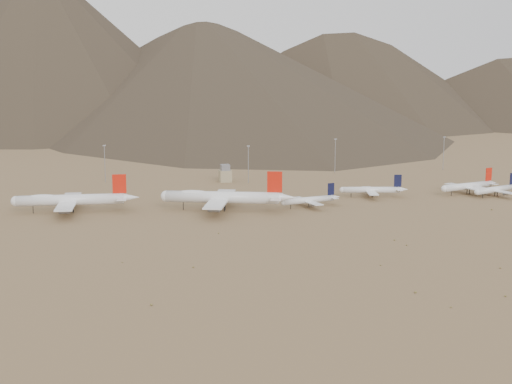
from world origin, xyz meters
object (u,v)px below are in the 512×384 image
object	(u,v)px
widebody_centre	(71,200)
control_tower	(225,174)
narrowbody_a	(310,200)
widebody_east	(223,197)
narrowbody_b	(373,190)

from	to	relation	value
widebody_centre	control_tower	distance (m)	130.98
widebody_centre	narrowbody_a	xyz separation A→B (m)	(130.35, -18.89, -2.88)
widebody_east	narrowbody_b	bearing A→B (deg)	30.54
narrowbody_a	narrowbody_b	bearing A→B (deg)	11.87
control_tower	narrowbody_a	bearing A→B (deg)	-74.70
narrowbody_b	control_tower	size ratio (longest dim) A/B	3.42
widebody_centre	narrowbody_a	bearing A→B (deg)	-1.97
widebody_centre	control_tower	size ratio (longest dim) A/B	5.71
widebody_centre	widebody_east	bearing A→B (deg)	-5.50
control_tower	narrowbody_b	bearing A→B (deg)	-47.07
narrowbody_a	control_tower	size ratio (longest dim) A/B	3.19
widebody_centre	widebody_east	size ratio (longest dim) A/B	0.96
narrowbody_a	narrowbody_b	distance (m)	51.12
widebody_east	narrowbody_b	size ratio (longest dim) A/B	1.74
narrowbody_a	widebody_east	bearing A→B (deg)	166.92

